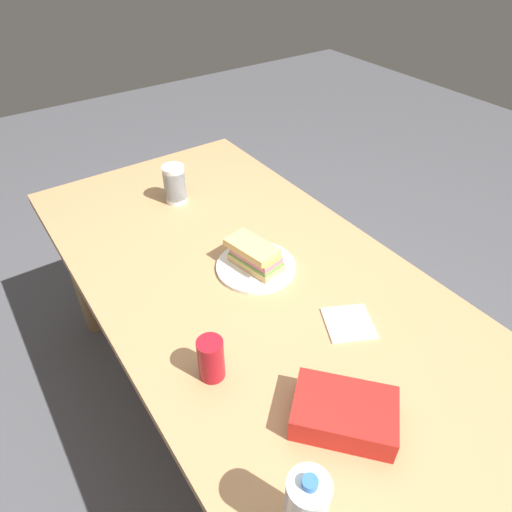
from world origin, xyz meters
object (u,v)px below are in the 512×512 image
Objects in this scene: dining_table at (254,298)px; sandwich at (255,255)px; plastic_cup_stack at (175,184)px; water_bottle_tall at (306,509)px; soda_can_red at (211,359)px; chip_bag at (344,413)px; paper_plate at (256,267)px.

sandwich is (0.04, -0.03, 0.14)m from dining_table.
plastic_cup_stack reaches higher than dining_table.
sandwich reaches higher than dining_table.
dining_table is at bearing -27.11° from water_bottle_tall.
chip_bag is at bearing -147.72° from soda_can_red.
paper_plate is 1.31× the size of sandwich.
dining_table is at bearing 179.01° from plastic_cup_stack.
paper_plate is 2.10× the size of soda_can_red.
dining_table is 0.11m from paper_plate.
sandwich is at bearing -48.98° from soda_can_red.
paper_plate is at bearing -142.17° from sandwich.
water_bottle_tall is (-0.41, 0.04, 0.03)m from soda_can_red.
soda_can_red is 0.41m from water_bottle_tall.
plastic_cup_stack is at bearing 2.57° from sandwich.
dining_table is 8.10× the size of chip_bag.
sandwich is at bearing -55.86° from chip_bag.
dining_table is 0.54m from chip_bag.
dining_table is 9.24× the size of water_bottle_tall.
sandwich is 0.97× the size of water_bottle_tall.
soda_can_red is (-0.28, 0.32, 0.01)m from sandwich.
dining_table is 0.74m from water_bottle_tall.
water_bottle_tall reaches higher than plastic_cup_stack.
chip_bag is (-0.56, 0.15, 0.03)m from paper_plate.
plastic_cup_stack is (0.55, -0.01, 0.16)m from dining_table.
paper_plate is at bearing -40.49° from dining_table.
sandwich is 0.85× the size of chip_bag.
chip_bag reaches higher than dining_table.
dining_table is 0.15m from sandwich.
chip_bag is at bearing 167.97° from dining_table.
paper_plate is at bearing -177.16° from plastic_cup_stack.
chip_bag is at bearing -60.46° from water_bottle_tall.
soda_can_red is 0.82× the size of plastic_cup_stack.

